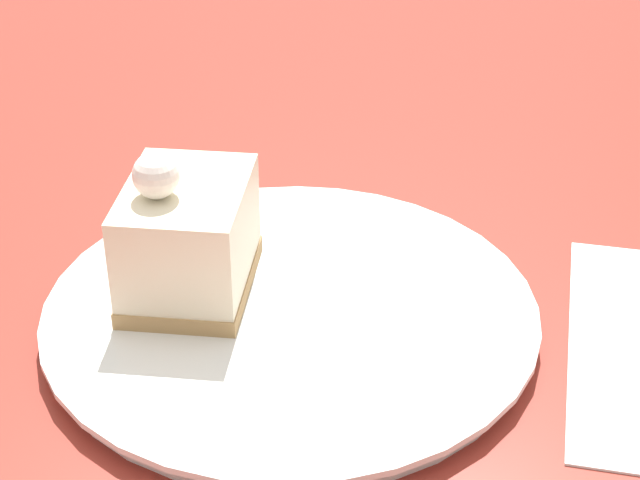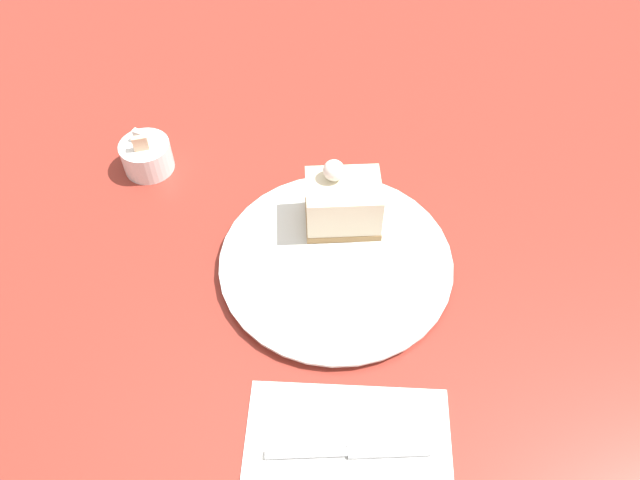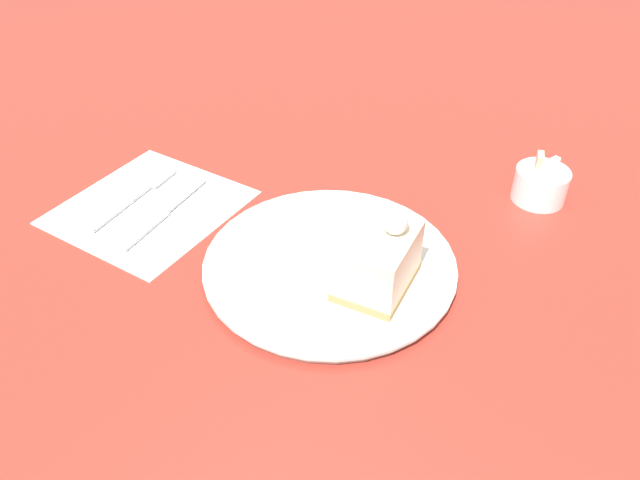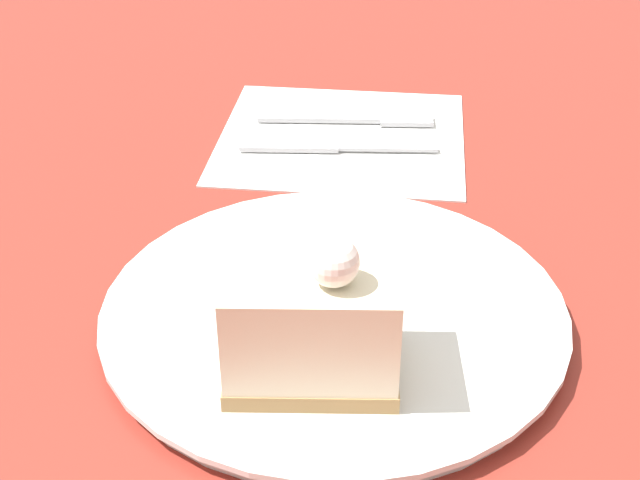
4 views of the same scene
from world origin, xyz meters
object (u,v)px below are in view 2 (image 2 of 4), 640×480
object	(u,v)px
cake_slice	(343,202)
plate	(336,262)
knife	(363,451)
sugar_bowl	(147,156)

from	to	relation	value
cake_slice	plate	bearing A→B (deg)	169.23
plate	knife	distance (m)	0.23
plate	cake_slice	xyz separation A→B (m)	(0.06, -0.01, 0.04)
plate	knife	world-z (taller)	plate
cake_slice	sugar_bowl	xyz separation A→B (m)	(0.10, 0.27, -0.03)
plate	cake_slice	world-z (taller)	cake_slice
cake_slice	knife	distance (m)	0.30
knife	sugar_bowl	world-z (taller)	sugar_bowl
cake_slice	knife	size ratio (longest dim) A/B	0.60
cake_slice	sugar_bowl	distance (m)	0.29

